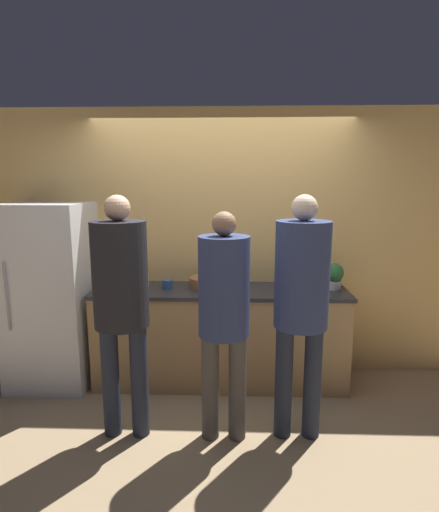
% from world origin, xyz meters
% --- Properties ---
extents(ground_plane, '(14.00, 14.00, 0.00)m').
position_xyz_m(ground_plane, '(0.00, 0.00, 0.00)').
color(ground_plane, '#9E8460').
extents(wall_back, '(5.20, 0.06, 2.60)m').
position_xyz_m(wall_back, '(0.00, 0.66, 1.30)').
color(wall_back, '#E0B266').
rests_on(wall_back, ground_plane).
extents(counter, '(2.36, 0.64, 0.92)m').
position_xyz_m(counter, '(0.00, 0.35, 0.46)').
color(counter, tan).
rests_on(counter, ground_plane).
extents(refrigerator, '(0.73, 0.71, 1.72)m').
position_xyz_m(refrigerator, '(-1.58, 0.30, 0.86)').
color(refrigerator, white).
rests_on(refrigerator, ground_plane).
extents(person_left, '(0.39, 0.39, 1.82)m').
position_xyz_m(person_left, '(-0.69, -0.52, 1.11)').
color(person_left, '#232838').
rests_on(person_left, ground_plane).
extents(person_center, '(0.37, 0.37, 1.70)m').
position_xyz_m(person_center, '(0.05, -0.53, 1.03)').
color(person_center, '#4C4742').
rests_on(person_center, ground_plane).
extents(person_right, '(0.39, 0.39, 1.82)m').
position_xyz_m(person_right, '(0.61, -0.49, 1.11)').
color(person_right, '#232838').
rests_on(person_right, ground_plane).
extents(fruit_bowl, '(0.33, 0.33, 0.14)m').
position_xyz_m(fruit_bowl, '(-0.12, 0.39, 0.97)').
color(fruit_bowl, brown).
rests_on(fruit_bowl, counter).
extents(utensil_crock, '(0.11, 0.11, 0.29)m').
position_xyz_m(utensil_crock, '(-0.74, 0.42, 0.99)').
color(utensil_crock, silver).
rests_on(utensil_crock, counter).
extents(bottle_green, '(0.06, 0.06, 0.17)m').
position_xyz_m(bottle_green, '(0.65, 0.50, 0.99)').
color(bottle_green, '#236033').
rests_on(bottle_green, counter).
extents(bottle_amber, '(0.05, 0.05, 0.22)m').
position_xyz_m(bottle_amber, '(-0.95, 0.46, 1.01)').
color(bottle_amber, brown).
rests_on(bottle_amber, counter).
extents(cup_white, '(0.07, 0.07, 0.10)m').
position_xyz_m(cup_white, '(0.11, 0.19, 0.97)').
color(cup_white, white).
rests_on(cup_white, counter).
extents(cup_blue, '(0.09, 0.09, 0.09)m').
position_xyz_m(cup_blue, '(-0.50, 0.34, 0.96)').
color(cup_blue, '#335184').
rests_on(cup_blue, counter).
extents(potted_plant, '(0.17, 0.17, 0.24)m').
position_xyz_m(potted_plant, '(1.06, 0.38, 1.05)').
color(potted_plant, beige).
rests_on(potted_plant, counter).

